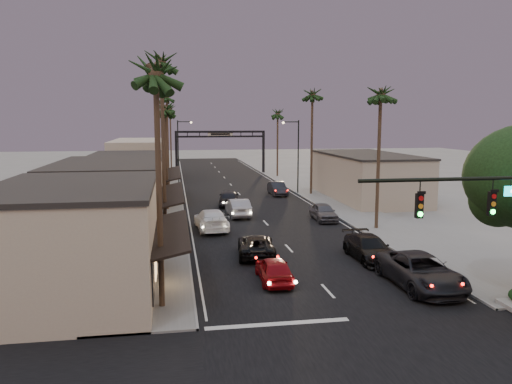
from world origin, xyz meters
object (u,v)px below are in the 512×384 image
object	(u,v)px
oncoming_red	(274,269)
oncoming_silver	(238,207)
palm_la	(155,64)
palm_rb	(312,91)
palm_ld	(167,95)
streetlight_left	(180,146)
oncoming_pickup	(256,246)
curbside_black	(369,248)
palm_lb	(161,56)
palm_lc	(165,105)
streetlight_right	(296,151)
palm_far	(170,107)
traffic_signal	(506,214)
arch	(220,141)
curbside_near	(421,271)
palm_rc	(278,111)
palm_ra	(381,89)

from	to	relation	value
oncoming_red	oncoming_silver	xyz separation A→B (m)	(0.51, 19.58, 0.12)
palm_la	palm_rb	size ratio (longest dim) A/B	0.93
palm_la	palm_ld	bearing A→B (deg)	90.00
streetlight_left	oncoming_silver	size ratio (longest dim) A/B	1.77
palm_ld	oncoming_pickup	distance (m)	39.76
palm_la	curbside_black	distance (m)	18.00
palm_lb	palm_lc	world-z (taller)	palm_lb
streetlight_right	oncoming_red	size ratio (longest dim) A/B	2.12
palm_lb	palm_lc	xyz separation A→B (m)	(0.00, 14.00, -2.92)
palm_far	curbside_black	xyz separation A→B (m)	(12.76, -62.68, -10.66)
palm_far	oncoming_silver	xyz separation A→B (m)	(6.31, -46.44, -10.60)
palm_rb	palm_far	size ratio (longest dim) A/B	1.08
traffic_signal	streetlight_left	bearing A→B (deg)	103.14
arch	palm_la	xyz separation A→B (m)	(-8.60, -61.00, 5.91)
palm_rb	oncoming_pickup	distance (m)	31.09
streetlight_left	curbside_near	bearing A→B (deg)	-75.96
oncoming_red	arch	bearing A→B (deg)	-91.64
palm_rb	curbside_black	world-z (taller)	palm_rb
streetlight_right	palm_ld	distance (m)	19.78
palm_lc	oncoming_pickup	size ratio (longest dim) A/B	2.40
arch	streetlight_left	bearing A→B (deg)	-119.97
curbside_black	traffic_signal	bearing A→B (deg)	-84.48
arch	curbside_black	world-z (taller)	arch
arch	palm_lb	bearing A→B (deg)	-100.16
streetlight_right	palm_rb	xyz separation A→B (m)	(1.68, -1.00, 7.09)
palm_far	palm_la	bearing A→B (deg)	-90.25
palm_la	oncoming_red	world-z (taller)	palm_la
oncoming_pickup	palm_lb	bearing A→B (deg)	-30.57
streetlight_left	traffic_signal	bearing A→B (deg)	-76.86
arch	curbside_near	distance (m)	60.57
palm_la	oncoming_red	xyz separation A→B (m)	(6.10, 2.98, -10.72)
curbside_black	palm_la	bearing A→B (deg)	-154.86
palm_rc	curbside_black	size ratio (longest dim) A/B	2.27
oncoming_pickup	curbside_black	xyz separation A→B (m)	(7.07, -2.16, 0.07)
palm_lb	oncoming_red	distance (m)	17.26
traffic_signal	palm_rc	distance (m)	60.31
streetlight_left	palm_far	xyz separation A→B (m)	(-1.38, 20.00, 6.11)
palm_rb	palm_lb	bearing A→B (deg)	-128.02
streetlight_right	oncoming_red	xyz separation A→B (m)	(-9.42, -33.02, -4.61)
streetlight_right	streetlight_left	xyz separation A→B (m)	(-13.84, 13.00, 0.00)
palm_rb	palm_la	bearing A→B (deg)	-116.17
palm_ra	oncoming_red	world-z (taller)	palm_ra
palm_rc	curbside_black	world-z (taller)	palm_rc
palm_lc	oncoming_pickup	world-z (taller)	palm_lc
palm_far	oncoming_red	xyz separation A→B (m)	(5.80, -66.02, -10.72)
palm_la	oncoming_pickup	world-z (taller)	palm_la
oncoming_red	oncoming_silver	size ratio (longest dim) A/B	0.83
traffic_signal	oncoming_pickup	bearing A→B (deg)	121.62
palm_ld	palm_far	size ratio (longest dim) A/B	1.08
streetlight_right	palm_rb	bearing A→B (deg)	-30.76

